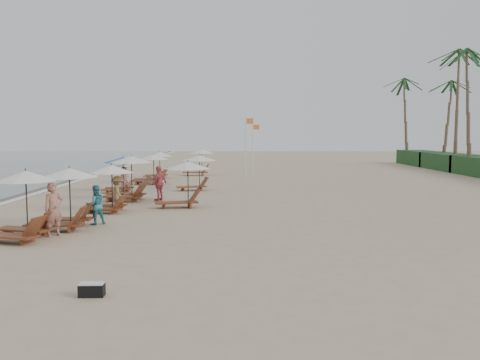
{
  "coord_description": "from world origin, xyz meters",
  "views": [
    {
      "loc": [
        0.73,
        -19.6,
        3.62
      ],
      "look_at": [
        1.0,
        5.13,
        1.3
      ],
      "focal_mm": 37.51,
      "sensor_mm": 36.0,
      "label": 1
    }
  ],
  "objects_px": {
    "inland_station_0": "(183,180)",
    "beachgoer_mid_b": "(118,194)",
    "lounger_station_6": "(157,165)",
    "beachgoer_near": "(54,210)",
    "beachgoer_far_a": "(159,183)",
    "beachgoer_mid_a": "(95,205)",
    "lounger_station_4": "(120,172)",
    "lounger_station_5": "(150,170)",
    "inland_station_2": "(199,160)",
    "duffel_bag": "(92,289)",
    "lounger_station_1": "(63,201)",
    "lounger_station_0": "(19,209)",
    "inland_station_1": "(196,168)",
    "beachgoer_far_b": "(124,179)",
    "flag_pole_near": "(246,146)",
    "lounger_station_2": "(108,188)",
    "lounger_station_3": "(127,180)"
  },
  "relations": [
    {
      "from": "inland_station_1",
      "to": "lounger_station_2",
      "type": "bearing_deg",
      "value": -111.27
    },
    {
      "from": "lounger_station_3",
      "to": "inland_station_1",
      "type": "xyz_separation_m",
      "value": [
        3.38,
        4.77,
        0.3
      ]
    },
    {
      "from": "beachgoer_near",
      "to": "lounger_station_5",
      "type": "bearing_deg",
      "value": 45.19
    },
    {
      "from": "lounger_station_3",
      "to": "inland_station_0",
      "type": "height_order",
      "value": "lounger_station_3"
    },
    {
      "from": "lounger_station_0",
      "to": "beachgoer_far_a",
      "type": "distance_m",
      "value": 10.38
    },
    {
      "from": "beachgoer_mid_a",
      "to": "duffel_bag",
      "type": "height_order",
      "value": "beachgoer_mid_a"
    },
    {
      "from": "inland_station_0",
      "to": "duffel_bag",
      "type": "height_order",
      "value": "inland_station_0"
    },
    {
      "from": "lounger_station_6",
      "to": "beachgoer_near",
      "type": "bearing_deg",
      "value": -90.42
    },
    {
      "from": "lounger_station_1",
      "to": "beachgoer_far_a",
      "type": "xyz_separation_m",
      "value": [
        2.46,
        7.86,
        -0.12
      ]
    },
    {
      "from": "inland_station_1",
      "to": "beachgoer_far_a",
      "type": "xyz_separation_m",
      "value": [
        -1.61,
        -4.98,
        -0.49
      ]
    },
    {
      "from": "lounger_station_3",
      "to": "flag_pole_near",
      "type": "bearing_deg",
      "value": 55.98
    },
    {
      "from": "lounger_station_2",
      "to": "beachgoer_mid_b",
      "type": "bearing_deg",
      "value": 28.92
    },
    {
      "from": "lounger_station_5",
      "to": "beachgoer_far_b",
      "type": "relative_size",
      "value": 1.73
    },
    {
      "from": "inland_station_0",
      "to": "beachgoer_mid_a",
      "type": "relative_size",
      "value": 1.78
    },
    {
      "from": "lounger_station_1",
      "to": "beachgoer_far_a",
      "type": "relative_size",
      "value": 1.4
    },
    {
      "from": "lounger_station_6",
      "to": "inland_station_0",
      "type": "xyz_separation_m",
      "value": [
        3.67,
        -15.74,
        0.27
      ]
    },
    {
      "from": "inland_station_2",
      "to": "flag_pole_near",
      "type": "relative_size",
      "value": 0.58
    },
    {
      "from": "beachgoer_mid_b",
      "to": "beachgoer_far_a",
      "type": "relative_size",
      "value": 0.88
    },
    {
      "from": "beachgoer_far_b",
      "to": "lounger_station_6",
      "type": "bearing_deg",
      "value": 3.66
    },
    {
      "from": "beachgoer_far_a",
      "to": "duffel_bag",
      "type": "relative_size",
      "value": 3.37
    },
    {
      "from": "inland_station_1",
      "to": "beachgoer_mid_b",
      "type": "height_order",
      "value": "inland_station_1"
    },
    {
      "from": "lounger_station_1",
      "to": "beachgoer_mid_b",
      "type": "distance_m",
      "value": 4.43
    },
    {
      "from": "beachgoer_far_b",
      "to": "flag_pole_near",
      "type": "bearing_deg",
      "value": -45.95
    },
    {
      "from": "lounger_station_2",
      "to": "lounger_station_5",
      "type": "height_order",
      "value": "lounger_station_2"
    },
    {
      "from": "beachgoer_far_a",
      "to": "beachgoer_mid_a",
      "type": "bearing_deg",
      "value": 18.77
    },
    {
      "from": "lounger_station_2",
      "to": "beachgoer_mid_b",
      "type": "height_order",
      "value": "lounger_station_2"
    },
    {
      "from": "lounger_station_6",
      "to": "inland_station_0",
      "type": "distance_m",
      "value": 16.17
    },
    {
      "from": "lounger_station_6",
      "to": "inland_station_1",
      "type": "xyz_separation_m",
      "value": [
        3.77,
        -8.37,
        0.37
      ]
    },
    {
      "from": "inland_station_1",
      "to": "beachgoer_mid_a",
      "type": "height_order",
      "value": "inland_station_1"
    },
    {
      "from": "lounger_station_5",
      "to": "inland_station_0",
      "type": "distance_m",
      "value": 11.97
    },
    {
      "from": "lounger_station_1",
      "to": "flag_pole_near",
      "type": "distance_m",
      "value": 19.45
    },
    {
      "from": "lounger_station_3",
      "to": "lounger_station_4",
      "type": "xyz_separation_m",
      "value": [
        -1.18,
        3.69,
        0.1
      ]
    },
    {
      "from": "lounger_station_5",
      "to": "beachgoer_mid_a",
      "type": "height_order",
      "value": "lounger_station_5"
    },
    {
      "from": "lounger_station_4",
      "to": "lounger_station_5",
      "type": "relative_size",
      "value": 0.94
    },
    {
      "from": "lounger_station_3",
      "to": "beachgoer_near",
      "type": "xyz_separation_m",
      "value": [
        -0.55,
        -9.43,
        -0.18
      ]
    },
    {
      "from": "lounger_station_4",
      "to": "inland_station_1",
      "type": "xyz_separation_m",
      "value": [
        4.56,
        1.09,
        0.2
      ]
    },
    {
      "from": "lounger_station_4",
      "to": "beachgoer_far_a",
      "type": "bearing_deg",
      "value": -52.81
    },
    {
      "from": "beachgoer_mid_b",
      "to": "inland_station_1",
      "type": "bearing_deg",
      "value": -53.13
    },
    {
      "from": "beachgoer_near",
      "to": "lounger_station_0",
      "type": "bearing_deg",
      "value": 170.62
    },
    {
      "from": "inland_station_2",
      "to": "duffel_bag",
      "type": "bearing_deg",
      "value": -90.18
    },
    {
      "from": "inland_station_0",
      "to": "beachgoer_mid_b",
      "type": "xyz_separation_m",
      "value": [
        -2.91,
        -1.17,
        -0.51
      ]
    },
    {
      "from": "lounger_station_6",
      "to": "beachgoer_far_b",
      "type": "distance_m",
      "value": 8.9
    },
    {
      "from": "lounger_station_3",
      "to": "inland_station_2",
      "type": "distance_m",
      "value": 16.24
    },
    {
      "from": "inland_station_1",
      "to": "lounger_station_5",
      "type": "bearing_deg",
      "value": 131.95
    },
    {
      "from": "lounger_station_4",
      "to": "beachgoer_mid_a",
      "type": "xyz_separation_m",
      "value": [
        1.46,
        -10.85,
        -0.45
      ]
    },
    {
      "from": "beachgoer_near",
      "to": "duffel_bag",
      "type": "height_order",
      "value": "beachgoer_near"
    },
    {
      "from": "lounger_station_0",
      "to": "lounger_station_6",
      "type": "distance_m",
      "value": 23.24
    },
    {
      "from": "lounger_station_5",
      "to": "beachgoer_near",
      "type": "xyz_separation_m",
      "value": [
        -0.29,
        -18.26,
        -0.02
      ]
    },
    {
      "from": "beachgoer_mid_a",
      "to": "duffel_bag",
      "type": "xyz_separation_m",
      "value": [
        2.34,
        -8.84,
        -0.63
      ]
    },
    {
      "from": "inland_station_0",
      "to": "beachgoer_mid_b",
      "type": "distance_m",
      "value": 3.18
    }
  ]
}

